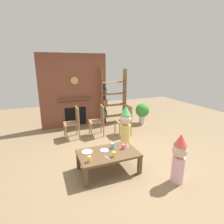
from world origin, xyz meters
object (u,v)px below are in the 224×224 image
Objects in this scene: dining_chair_left at (74,121)px; dining_chair_middle at (99,119)px; paper_cup_near_right at (89,159)px; paper_cup_center at (123,147)px; bookshelf at (111,99)px; child_in_pink at (126,125)px; paper_plate_rear at (87,152)px; dining_chair_right at (126,118)px; paper_cup_far_left at (114,154)px; coffee_table at (108,155)px; child_with_cone_hat at (179,157)px; paper_plate_front at (105,150)px; potted_plant_tall at (142,111)px; paper_cup_near_left at (113,146)px; birthday_cake_slice at (127,144)px.

dining_chair_left is 1.00× the size of dining_chair_middle.
paper_cup_center is (0.77, 0.22, -0.01)m from paper_cup_near_right.
child_in_pink is at bearing -100.66° from bookshelf.
paper_plate_rear is 0.23× the size of dining_chair_right.
dining_chair_middle is (0.37, 2.02, 0.06)m from paper_cup_far_left.
coffee_table is 0.36m from paper_cup_center.
bookshelf is 2.05× the size of child_with_cone_hat.
paper_cup_center is 0.37m from paper_cup_far_left.
potted_plant_tall is (2.21, 2.21, 0.04)m from paper_plate_front.
dining_chair_left is (-1.33, 2.70, 0.02)m from child_with_cone_hat.
paper_plate_front is at bearing 52.39° from dining_chair_right.
paper_cup_near_left is 0.12× the size of dining_chair_middle.
child_with_cone_hat is (-0.15, -3.57, -0.38)m from bookshelf.
paper_plate_front is (-1.23, -2.69, -0.46)m from bookshelf.
bookshelf reaches higher than paper_cup_near_left.
paper_cup_near_right is (-1.61, -2.98, -0.41)m from bookshelf.
dining_chair_middle is at bearing 172.79° from dining_chair_left.
paper_cup_near_right is at bearing -6.39° from child_in_pink.
dining_chair_right is at bearing 53.72° from coffee_table.
paper_cup_center is at bearing 13.26° from child_in_pink.
bookshelf is at bearing 61.64° from paper_cup_near_right.
bookshelf is at bearing -148.82° from child_in_pink.
child_with_cone_hat is (1.41, -0.96, 0.08)m from paper_plate_rear.
child_with_cone_hat is 1.03× the size of dining_chair_right.
child_in_pink reaches higher than dining_chair_middle.
paper_cup_near_right is 0.47m from paper_cup_far_left.
paper_plate_front is at bearing -178.61° from birthday_cake_slice.
potted_plant_tall is at bearing 51.98° from birthday_cake_slice.
dining_chair_left is at bearing 86.54° from paper_cup_near_right.
dining_chair_right reaches higher than paper_cup_center.
paper_cup_near_left is 0.52× the size of paper_plate_rear.
paper_cup_near_left is 1.13× the size of paper_cup_far_left.
paper_cup_near_right is at bearing 49.63° from dining_chair_right.
coffee_table is 0.23m from paper_cup_near_left.
dining_chair_middle is at bearing 81.02° from paper_cup_near_left.
child_with_cone_hat is at bearing -110.25° from potted_plant_tall.
bookshelf is 2.88m from paper_cup_near_left.
paper_cup_center is at bearing -128.75° from potted_plant_tall.
dining_chair_right is (1.02, 1.45, 0.05)m from paper_cup_near_left.
child_in_pink reaches higher than paper_cup_near_right.
coffee_table is 1.88m from dining_chair_middle.
dining_chair_right is at bearing 167.17° from dining_chair_left.
child_with_cone_hat is 1.03× the size of dining_chair_left.
dining_chair_right reaches higher than potted_plant_tall.
child_with_cone_hat reaches higher than coffee_table.
paper_cup_center is 2.92m from potted_plant_tall.
child_with_cone_hat reaches higher than dining_chair_right.
paper_plate_rear is 0.20× the size of child_in_pink.
paper_plate_front is 1.39m from child_with_cone_hat.
paper_cup_near_left is at bearing 56.34° from dining_chair_right.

